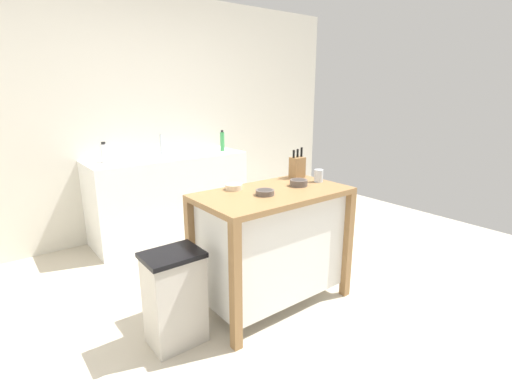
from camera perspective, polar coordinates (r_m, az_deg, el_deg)
name	(u,v)px	position (r m, az deg, el deg)	size (l,w,h in m)	color
ground_plane	(256,318)	(2.86, -0.05, -18.65)	(6.58, 6.58, 0.00)	#BCB29E
wall_back	(131,118)	(4.35, -18.50, 10.63)	(5.58, 0.10, 2.60)	beige
kitchen_island	(272,242)	(2.82, 2.51, -7.60)	(1.12, 0.62, 0.89)	olive
knife_block	(297,167)	(3.12, 6.32, 3.84)	(0.11, 0.09, 0.25)	olive
bowl_stoneware_deep	(299,183)	(2.85, 6.53, 1.44)	(0.13, 0.13, 0.05)	#564C47
bowl_ceramic_small	(265,192)	(2.59, 1.38, -0.02)	(0.13, 0.13, 0.04)	#564C47
bowl_ceramic_wide	(234,187)	(2.74, -3.41, 0.82)	(0.12, 0.12, 0.04)	beige
drinking_cup	(319,176)	(3.00, 9.54, 2.47)	(0.07, 0.07, 0.10)	silver
trash_bin	(175,298)	(2.53, -12.32, -15.52)	(0.36, 0.28, 0.63)	#B7B2A8
sink_counter	(170,196)	(4.26, -13.02, -0.63)	(1.68, 0.60, 0.91)	silver
sink_faucet	(161,144)	(4.27, -14.28, 7.06)	(0.02, 0.02, 0.22)	#B7BCC1
bottle_hand_soap	(222,141)	(4.40, -5.17, 7.74)	(0.05, 0.05, 0.24)	green
bottle_spray_cleaner	(104,153)	(3.97, -22.16, 5.56)	(0.07, 0.07, 0.20)	white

